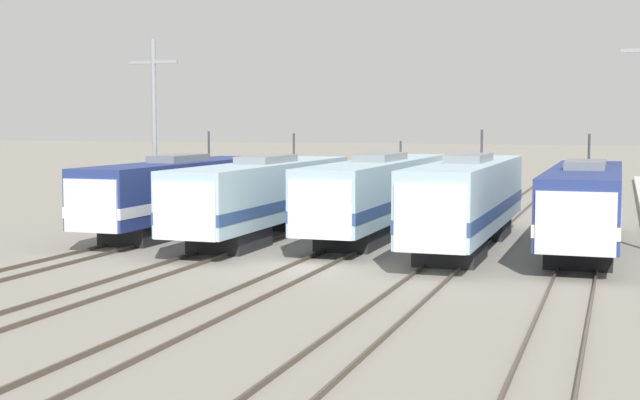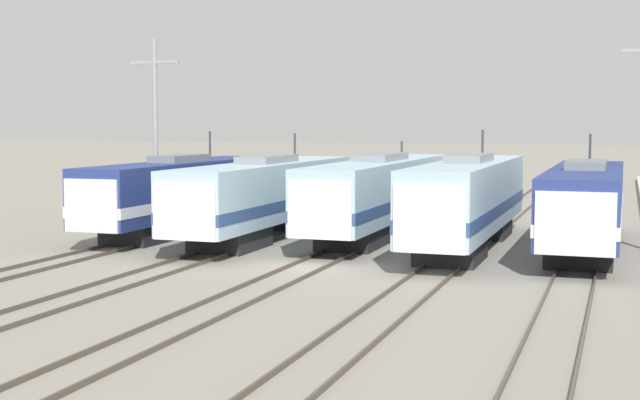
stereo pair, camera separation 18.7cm
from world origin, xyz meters
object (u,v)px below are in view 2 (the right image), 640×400
at_px(locomotive_center, 379,194).
at_px(locomotive_center_right, 467,201).
at_px(locomotive_far_right, 585,205).
at_px(locomotive_center_left, 263,196).
at_px(catenary_tower_left, 155,128).
at_px(locomotive_far_left, 175,193).

bearing_deg(locomotive_center, locomotive_center_right, -34.05).
relative_size(locomotive_center, locomotive_far_right, 1.15).
relative_size(locomotive_center_left, catenary_tower_left, 1.75).
bearing_deg(catenary_tower_left, locomotive_center_left, -14.68).
height_order(locomotive_center, locomotive_center_right, locomotive_center_right).
distance_m(locomotive_far_right, catenary_tower_left, 22.21).
bearing_deg(locomotive_center_right, locomotive_center, 145.95).
distance_m(locomotive_center, locomotive_center_right, 6.05).
xyz_separation_m(locomotive_center_left, locomotive_center, (5.01, 2.99, 0.03)).
distance_m(locomotive_center_left, locomotive_center_right, 10.03).
bearing_deg(catenary_tower_left, locomotive_center_right, -7.43).
relative_size(locomotive_far_left, locomotive_center_left, 0.92).
xyz_separation_m(locomotive_center_right, locomotive_far_right, (5.01, 0.93, -0.12)).
relative_size(locomotive_far_left, locomotive_center, 0.84).
bearing_deg(locomotive_center, locomotive_center_left, -149.20).
relative_size(locomotive_far_left, locomotive_far_right, 0.96).
bearing_deg(catenary_tower_left, locomotive_center, 5.66).
xyz_separation_m(locomotive_center_left, catenary_tower_left, (-6.90, 1.81, 3.30)).
xyz_separation_m(locomotive_center_left, locomotive_center_right, (10.02, -0.40, 0.10)).
height_order(locomotive_far_left, locomotive_center, locomotive_far_left).
xyz_separation_m(locomotive_far_left, catenary_tower_left, (-1.89, 1.44, 3.31)).
xyz_separation_m(locomotive_center, locomotive_far_right, (10.02, -2.46, -0.05)).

